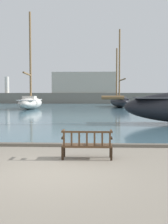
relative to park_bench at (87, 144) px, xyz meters
name	(u,v)px	position (x,y,z in m)	size (l,w,h in m)	color
ground_plane	(50,173)	(-0.91, -1.71, -0.47)	(160.00, 160.00, 0.00)	gray
harbor_water	(90,106)	(-0.91, 42.29, -0.43)	(100.00, 80.00, 0.08)	slate
quay_edge_kerb	(66,145)	(-0.91, 2.14, -0.41)	(40.00, 0.30, 0.12)	#675F54
park_bench	(87,144)	(0.00, 0.00, 0.00)	(1.60, 0.53, 0.92)	black
sailboat_far_port	(31,102)	(-9.02, 30.57, 0.63)	(3.56, 10.12, 13.62)	silver
sailboat_mid_port	(119,100)	(4.09, 37.08, 0.69)	(3.41, 11.66, 12.58)	black
far_breakwater	(88,93)	(-1.66, 56.80, 2.06)	(45.97, 2.40, 7.38)	slate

